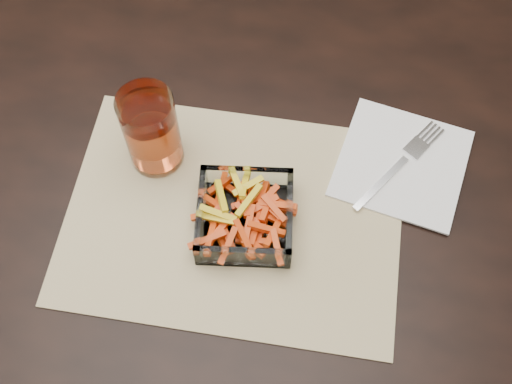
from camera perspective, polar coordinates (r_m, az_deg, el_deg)
dining_table at (r=1.01m, az=-8.72°, el=1.29°), size 1.60×0.90×0.75m
placemat at (r=0.87m, az=-2.00°, el=-2.11°), size 0.45×0.33×0.00m
glass_bowl at (r=0.84m, az=-0.98°, el=-2.29°), size 0.14×0.14×0.05m
tumbler at (r=0.87m, az=-9.25°, el=5.25°), size 0.07×0.07×0.13m
napkin at (r=0.93m, az=12.82°, el=2.52°), size 0.20×0.20×0.00m
fork at (r=0.92m, az=12.77°, el=2.54°), size 0.12×0.16×0.00m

